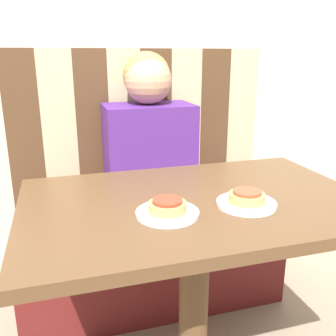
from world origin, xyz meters
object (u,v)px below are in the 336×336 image
object	(u,v)px
pizza_right	(247,197)
person	(149,137)
pizza_left	(167,206)
plate_left	(167,213)
plate_right	(246,204)

from	to	relation	value
pizza_right	person	bearing A→B (deg)	99.64
pizza_right	pizza_left	bearing A→B (deg)	180.00
plate_left	pizza_right	xyz separation A→B (m)	(0.24, 0.00, 0.02)
pizza_left	person	bearing A→B (deg)	80.36
pizza_left	plate_left	bearing A→B (deg)	-90.00
person	plate_right	world-z (taller)	person
person	pizza_left	size ratio (longest dim) A/B	6.76
plate_left	plate_right	world-z (taller)	same
pizza_left	pizza_right	distance (m)	0.24
person	pizza_left	world-z (taller)	person
person	plate_left	bearing A→B (deg)	-99.64
person	plate_right	xyz separation A→B (m)	(0.12, -0.72, -0.06)
person	plate_left	xyz separation A→B (m)	(-0.12, -0.72, -0.06)
plate_left	pizza_right	bearing A→B (deg)	0.00
plate_right	pizza_right	xyz separation A→B (m)	(0.00, 0.00, 0.02)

